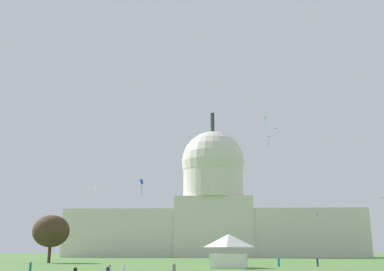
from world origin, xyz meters
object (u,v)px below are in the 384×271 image
at_px(kite_black_high, 274,129).
at_px(kite_violet_low, 317,214).
at_px(person_navy_edge_east, 317,262).
at_px(kite_yellow_low, 381,199).
at_px(kite_cyan_high, 265,119).
at_px(event_tent, 229,251).
at_px(kite_gold_mid, 95,189).
at_px(kite_green_high, 252,99).
at_px(person_teal_back_center, 30,267).
at_px(person_grey_near_tree_west, 174,271).
at_px(kite_blue_low, 142,184).
at_px(person_teal_near_tent, 279,262).
at_px(kite_pink_mid, 209,189).
at_px(kite_magenta_high, 268,138).
at_px(capitol_building, 214,211).
at_px(tree_west_far, 51,231).

height_order(kite_black_high, kite_violet_low, kite_black_high).
xyz_separation_m(person_navy_edge_east, kite_violet_low, (17.88, 76.72, 14.92)).
bearing_deg(kite_yellow_low, kite_cyan_high, -171.15).
relative_size(event_tent, kite_gold_mid, 3.01).
bearing_deg(kite_green_high, kite_cyan_high, 163.99).
relative_size(person_teal_back_center, kite_violet_low, 1.08).
distance_m(kite_cyan_high, kite_yellow_low, 91.56).
relative_size(person_grey_near_tree_west, kite_blue_low, 0.49).
relative_size(event_tent, kite_blue_low, 2.37).
bearing_deg(kite_cyan_high, kite_black_high, -69.08).
bearing_deg(person_teal_near_tent, person_teal_back_center, -68.73).
bearing_deg(person_grey_near_tree_west, kite_violet_low, -172.19).
bearing_deg(kite_blue_low, kite_gold_mid, -11.90).
bearing_deg(kite_black_high, kite_violet_low, 3.09).
relative_size(person_teal_near_tent, kite_green_high, 1.78).
bearing_deg(event_tent, kite_pink_mid, 99.76).
bearing_deg(person_navy_edge_east, kite_magenta_high, 141.88).
height_order(person_teal_back_center, kite_gold_mid, kite_gold_mid).
distance_m(kite_black_high, kite_magenta_high, 12.58).
height_order(capitol_building, kite_cyan_high, capitol_building).
bearing_deg(person_grey_near_tree_west, capitol_building, -153.39).
xyz_separation_m(person_teal_back_center, kite_black_high, (50.30, 109.34, 49.15)).
distance_m(kite_gold_mid, kite_magenta_high, 75.47).
bearing_deg(person_teal_back_center, person_teal_near_tent, 53.29).
height_order(kite_pink_mid, kite_violet_low, kite_pink_mid).
bearing_deg(kite_gold_mid, capitol_building, -0.25).
bearing_deg(person_navy_edge_east, person_grey_near_tree_west, -71.50).
distance_m(kite_green_high, kite_cyan_high, 58.56).
bearing_deg(kite_yellow_low, kite_violet_low, 176.97).
relative_size(person_navy_edge_east, kite_blue_low, 0.51).
xyz_separation_m(capitol_building, kite_pink_mid, (-1.51, -44.24, 3.91)).
xyz_separation_m(event_tent, kite_pink_mid, (-4.37, 71.86, 20.48)).
distance_m(capitol_building, kite_gold_mid, 88.26).
bearing_deg(kite_yellow_low, person_teal_near_tent, -80.84).
bearing_deg(tree_west_far, person_teal_near_tent, -21.69).
bearing_deg(person_teal_back_center, kite_black_high, 86.49).
relative_size(kite_yellow_low, kite_blue_low, 0.52).
relative_size(event_tent, person_teal_back_center, 5.22).
distance_m(capitol_building, kite_black_high, 45.73).
bearing_deg(kite_magenta_high, tree_west_far, 18.88).
bearing_deg(kite_black_high, person_navy_edge_east, -59.27).
height_order(kite_cyan_high, kite_black_high, kite_cyan_high).
bearing_deg(capitol_building, kite_black_high, -43.36).
relative_size(person_teal_back_center, kite_gold_mid, 0.58).
bearing_deg(kite_blue_low, kite_magenta_high, -71.81).
bearing_deg(kite_black_high, kite_pink_mid, -107.63).
relative_size(kite_violet_low, kite_magenta_high, 0.37).
xyz_separation_m(kite_violet_low, kite_blue_low, (-52.07, -75.32, 0.50)).
height_order(kite_pink_mid, kite_black_high, kite_black_high).
relative_size(capitol_building, person_teal_back_center, 83.31).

